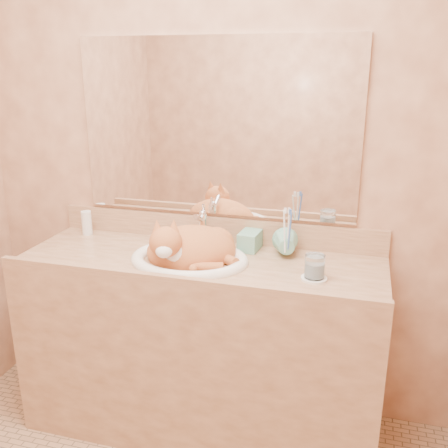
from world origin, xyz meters
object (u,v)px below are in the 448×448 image
(soap_dispenser, at_px, (246,234))
(sink_basin, at_px, (189,244))
(cat, at_px, (189,246))
(vanity_counter, at_px, (201,345))
(water_glass, at_px, (315,266))
(toothbrush_cup, at_px, (287,249))

(soap_dispenser, bearing_deg, sink_basin, -141.04)
(cat, relative_size, soap_dispenser, 2.06)
(vanity_counter, height_order, cat, cat)
(cat, distance_m, water_glass, 0.55)
(cat, distance_m, toothbrush_cup, 0.43)
(cat, bearing_deg, vanity_counter, -10.60)
(vanity_counter, relative_size, cat, 4.04)
(vanity_counter, xyz_separation_m, soap_dispenser, (0.18, 0.12, 0.52))
(soap_dispenser, relative_size, toothbrush_cup, 1.63)
(cat, height_order, toothbrush_cup, cat)
(soap_dispenser, xyz_separation_m, water_glass, (0.33, -0.20, -0.04))
(toothbrush_cup, height_order, water_glass, toothbrush_cup)
(sink_basin, relative_size, cat, 1.28)
(soap_dispenser, bearing_deg, water_glass, -26.01)
(vanity_counter, xyz_separation_m, water_glass, (0.51, -0.08, 0.48))
(soap_dispenser, relative_size, water_glass, 2.06)
(sink_basin, relative_size, water_glass, 5.44)
(vanity_counter, height_order, sink_basin, sink_basin)
(soap_dispenser, xyz_separation_m, toothbrush_cup, (0.19, -0.03, -0.04))
(toothbrush_cup, bearing_deg, sink_basin, -163.80)
(vanity_counter, bearing_deg, water_glass, -8.56)
(cat, xyz_separation_m, water_glass, (0.55, -0.07, -0.01))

